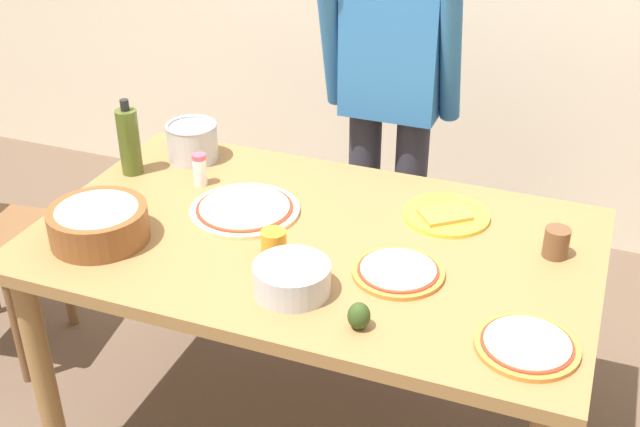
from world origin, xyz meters
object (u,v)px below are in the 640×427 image
popcorn_bowl (98,221)px  cup_small_brown (556,242)px  dining_table (314,263)px  mixing_bowl_steel (292,278)px  plate_with_slice (446,215)px  cup_orange (274,245)px  salt_shaker (200,170)px  steel_pot (192,141)px  avocado (359,316)px  person_cook (391,89)px  pizza_cooked_on_tray (527,345)px  pizza_second_cooked (398,271)px  olive_oil_bottle (129,141)px  pizza_raw_on_board (245,209)px

popcorn_bowl → cup_small_brown: bearing=17.2°
dining_table → mixing_bowl_steel: 0.30m
plate_with_slice → mixing_bowl_steel: (-0.28, -0.52, 0.03)m
cup_orange → salt_shaker: 0.51m
cup_orange → popcorn_bowl: bearing=-170.1°
steel_pot → cup_small_brown: bearing=-8.5°
mixing_bowl_steel → avocado: size_ratio=2.86×
dining_table → popcorn_bowl: popcorn_bowl is taller
person_cook → avocado: bearing=-76.9°
pizza_cooked_on_tray → cup_orange: size_ratio=2.88×
pizza_second_cooked → person_cook: bearing=108.4°
person_cook → pizza_cooked_on_tray: person_cook is taller
salt_shaker → dining_table: bearing=-20.5°
cup_orange → avocado: (0.32, -0.21, -0.01)m
pizza_second_cooked → cup_orange: size_ratio=2.91×
pizza_cooked_on_tray → salt_shaker: salt_shaker is taller
steel_pot → cup_small_brown: size_ratio=2.04×
pizza_second_cooked → mixing_bowl_steel: bearing=-143.5°
person_cook → steel_pot: person_cook is taller
olive_oil_bottle → person_cook: bearing=39.9°
mixing_bowl_steel → steel_pot: size_ratio=1.15×
avocado → cup_small_brown: bearing=51.1°
dining_table → salt_shaker: 0.51m
dining_table → pizza_cooked_on_tray: (0.65, -0.29, 0.10)m
plate_with_slice → avocado: avocado is taller
plate_with_slice → cup_orange: 0.55m
pizza_cooked_on_tray → olive_oil_bottle: 1.43m
plate_with_slice → cup_small_brown: cup_small_brown is taller
plate_with_slice → dining_table: bearing=-143.1°
dining_table → person_cook: 0.80m
pizza_raw_on_board → avocado: bearing=-39.4°
pizza_raw_on_board → mixing_bowl_steel: size_ratio=1.67×
cup_small_brown → salt_shaker: (-1.11, 0.03, 0.01)m
person_cook → olive_oil_bottle: person_cook is taller
popcorn_bowl → avocado: (0.82, -0.12, -0.03)m
pizza_cooked_on_tray → avocado: size_ratio=3.50×
pizza_cooked_on_tray → pizza_second_cooked: size_ratio=0.99×
cup_small_brown → person_cook: bearing=137.2°
cup_orange → avocado: 0.38m
pizza_second_cooked → cup_orange: (-0.34, -0.05, 0.03)m
pizza_cooked_on_tray → person_cook: bearing=121.9°
dining_table → popcorn_bowl: size_ratio=5.71×
steel_pot → popcorn_bowl: bearing=-89.2°
pizza_second_cooked → avocado: 0.26m
pizza_raw_on_board → salt_shaker: 0.24m
person_cook → cup_small_brown: 0.91m
pizza_raw_on_board → cup_orange: 0.28m
cup_orange → mixing_bowl_steel: bearing=-49.9°
pizza_second_cooked → dining_table: bearing=160.6°
olive_oil_bottle → cup_small_brown: size_ratio=3.01×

